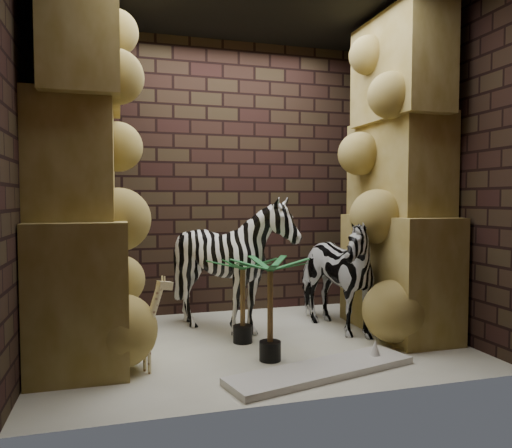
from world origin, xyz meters
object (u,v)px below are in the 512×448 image
object	(u,v)px
zebra_right	(330,265)
giraffe_toy	(135,326)
zebra_left	(232,272)
palm_back	(270,309)
palm_front	(243,300)
surfboard	(322,370)

from	to	relation	value
zebra_right	giraffe_toy	distance (m)	1.98
zebra_left	palm_back	world-z (taller)	zebra_left
palm_front	zebra_left	bearing A→B (deg)	94.36
zebra_left	surfboard	distance (m)	1.38
zebra_right	palm_back	bearing A→B (deg)	-153.18
palm_front	surfboard	size ratio (longest dim) A/B	0.52
zebra_right	zebra_left	world-z (taller)	zebra_right
surfboard	palm_back	bearing A→B (deg)	112.23
surfboard	zebra_left	bearing A→B (deg)	93.78
palm_front	surfboard	world-z (taller)	palm_front
zebra_right	palm_front	distance (m)	0.95
zebra_right	palm_back	world-z (taller)	zebra_right
giraffe_toy	surfboard	size ratio (longest dim) A/B	0.48
giraffe_toy	palm_back	xyz separation A→B (m)	(1.02, 0.04, 0.05)
zebra_right	zebra_left	distance (m)	0.94
zebra_left	palm_front	distance (m)	0.37
zebra_right	palm_back	distance (m)	1.07
zebra_right	surfboard	distance (m)	1.31
palm_front	palm_back	world-z (taller)	palm_back
zebra_left	palm_back	distance (m)	0.85
zebra_left	palm_front	size ratio (longest dim) A/B	1.68
palm_back	surfboard	world-z (taller)	palm_back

